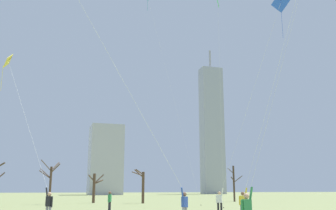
% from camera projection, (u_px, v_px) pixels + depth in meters
% --- Properties ---
extents(kite_flyer_midfield_center_pink, '(12.49, 6.15, 18.59)m').
position_uv_depth(kite_flyer_midfield_center_pink, '(147.00, 136.00, 18.81)').
color(kite_flyer_midfield_center_pink, gray).
rests_on(kite_flyer_midfield_center_pink, ground).
extents(kite_flyer_foreground_left_red, '(7.25, 1.71, 18.07)m').
position_uv_depth(kite_flyer_foreground_left_red, '(267.00, 129.00, 15.93)').
color(kite_flyer_foreground_left_red, '#726656').
rests_on(kite_flyer_foreground_left_red, ground).
extents(kite_flyer_far_back_blue, '(5.13, 3.39, 16.47)m').
position_uv_depth(kite_flyer_far_back_blue, '(238.00, 143.00, 26.88)').
color(kite_flyer_far_back_blue, black).
rests_on(kite_flyer_far_back_blue, ground).
extents(kite_flyer_midfield_left_yellow, '(4.08, 7.20, 11.67)m').
position_uv_depth(kite_flyer_midfield_left_yellow, '(38.00, 166.00, 22.04)').
color(kite_flyer_midfield_left_yellow, gray).
rests_on(kite_flyer_midfield_left_yellow, ground).
extents(kite_flyer_foreground_right_white, '(3.48, 7.04, 19.88)m').
position_uv_depth(kite_flyer_foreground_right_white, '(261.00, 137.00, 22.79)').
color(kite_flyer_foreground_right_white, '#33384C').
rests_on(kite_flyer_foreground_right_white, ground).
extents(bystander_strolling_midfield, '(0.32, 0.48, 1.62)m').
position_uv_depth(bystander_strolling_midfield, '(110.00, 201.00, 27.72)').
color(bystander_strolling_midfield, black).
rests_on(bystander_strolling_midfield, ground).
extents(distant_kite_high_overhead_green, '(2.85, 5.97, 18.94)m').
position_uv_depth(distant_kite_high_overhead_green, '(218.00, 23.00, 34.28)').
color(distant_kite_high_overhead_green, green).
rests_on(distant_kite_high_overhead_green, ground).
extents(distant_kite_drifting_left_teal, '(6.69, 1.53, 25.72)m').
position_uv_depth(distant_kite_drifting_left_teal, '(152.00, 15.00, 46.13)').
color(distant_kite_drifting_left_teal, teal).
rests_on(distant_kite_drifting_left_teal, ground).
extents(bare_tree_center, '(2.25, 1.33, 3.83)m').
position_uv_depth(bare_tree_center, '(94.00, 187.00, 49.82)').
color(bare_tree_center, '#4C3828').
rests_on(bare_tree_center, ground).
extents(bare_tree_leftmost, '(2.50, 2.52, 5.23)m').
position_uv_depth(bare_tree_leftmost, '(50.00, 181.00, 45.37)').
color(bare_tree_leftmost, '#4C3828').
rests_on(bare_tree_leftmost, ground).
extents(bare_tree_rightmost, '(1.74, 1.46, 5.20)m').
position_uv_depth(bare_tree_rightmost, '(234.00, 183.00, 55.34)').
color(bare_tree_rightmost, '#423326').
rests_on(bare_tree_rightmost, ground).
extents(bare_tree_left_of_center, '(1.86, 2.44, 4.40)m').
position_uv_depth(bare_tree_left_of_center, '(142.00, 185.00, 48.50)').
color(bare_tree_left_of_center, '#4C3828').
rests_on(bare_tree_left_of_center, ground).
extents(skyline_wide_slab, '(8.49, 5.55, 57.97)m').
position_uv_depth(skyline_wide_slab, '(212.00, 129.00, 147.87)').
color(skyline_wide_slab, '#9EA3AD').
rests_on(skyline_wide_slab, ground).
extents(skyline_tall_tower, '(10.56, 10.98, 22.57)m').
position_uv_depth(skyline_tall_tower, '(105.00, 160.00, 123.70)').
color(skyline_tall_tower, '#B2B2B7').
rests_on(skyline_tall_tower, ground).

